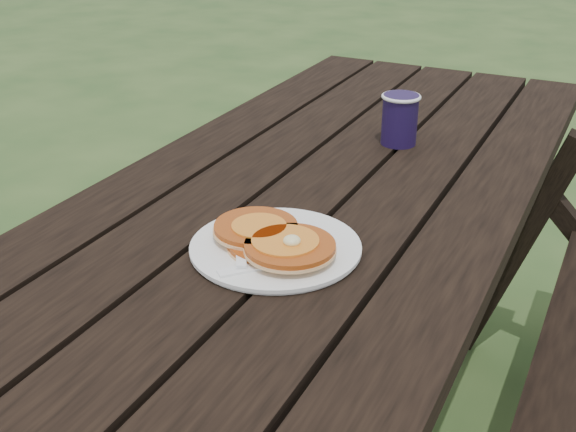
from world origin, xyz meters
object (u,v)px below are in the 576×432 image
at_px(plate, 276,248).
at_px(coffee_cup, 400,116).
at_px(picnic_table, 321,339).
at_px(pancake_stack, 273,240).

distance_m(plate, coffee_cup, 0.55).
height_order(picnic_table, coffee_cup, coffee_cup).
height_order(plate, pancake_stack, pancake_stack).
relative_size(plate, pancake_stack, 1.23).
relative_size(plate, coffee_cup, 2.40).
height_order(pancake_stack, coffee_cup, coffee_cup).
bearing_deg(coffee_cup, plate, -91.78).
xyz_separation_m(plate, coffee_cup, (0.02, 0.54, 0.06)).
xyz_separation_m(pancake_stack, coffee_cup, (0.02, 0.55, 0.04)).
distance_m(picnic_table, pancake_stack, 0.52).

